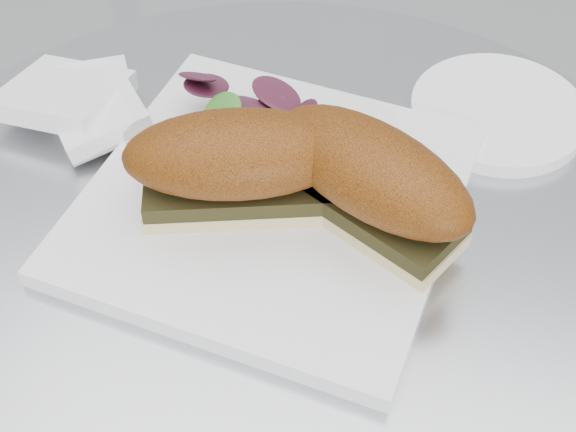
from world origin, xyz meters
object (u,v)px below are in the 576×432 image
(sandwich_left, at_px, (238,163))
(plate, at_px, (271,201))
(saucer, at_px, (498,112))
(sandwich_right, at_px, (371,179))

(sandwich_left, bearing_deg, plate, 16.19)
(plate, distance_m, sandwich_left, 0.06)
(saucer, bearing_deg, sandwich_left, -140.42)
(saucer, bearing_deg, sandwich_right, -121.29)
(plate, relative_size, saucer, 1.82)
(sandwich_left, height_order, sandwich_right, same)
(plate, bearing_deg, sandwich_right, -7.44)
(plate, relative_size, sandwich_right, 1.52)
(plate, height_order, sandwich_right, sandwich_right)
(plate, height_order, sandwich_left, sandwich_left)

